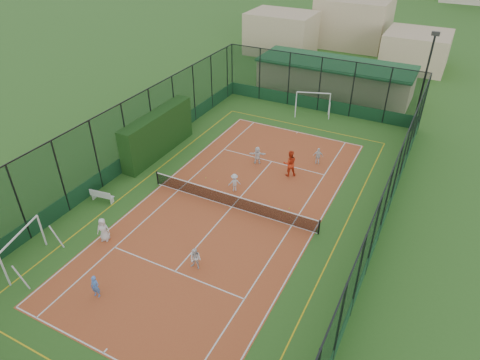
# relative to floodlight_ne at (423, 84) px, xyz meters

# --- Properties ---
(ground) EXTENTS (300.00, 300.00, 0.00)m
(ground) POSITION_rel_floodlight_ne_xyz_m (-8.60, -16.60, -4.12)
(ground) COLOR #316422
(ground) RESTS_ON ground
(court_slab) EXTENTS (11.17, 23.97, 0.01)m
(court_slab) POSITION_rel_floodlight_ne_xyz_m (-8.60, -16.60, -4.12)
(court_slab) COLOR #AD4426
(court_slab) RESTS_ON ground
(tennis_net) EXTENTS (11.67, 0.12, 1.06)m
(tennis_net) POSITION_rel_floodlight_ne_xyz_m (-8.60, -16.60, -3.59)
(tennis_net) COLOR black
(tennis_net) RESTS_ON ground
(perimeter_fence) EXTENTS (18.12, 34.12, 5.00)m
(perimeter_fence) POSITION_rel_floodlight_ne_xyz_m (-8.60, -16.60, -1.62)
(perimeter_fence) COLOR black
(perimeter_fence) RESTS_ON ground
(floodlight_ne) EXTENTS (0.60, 0.26, 8.25)m
(floodlight_ne) POSITION_rel_floodlight_ne_xyz_m (0.00, 0.00, 0.00)
(floodlight_ne) COLOR black
(floodlight_ne) RESTS_ON ground
(clubhouse) EXTENTS (15.20, 7.20, 3.15)m
(clubhouse) POSITION_rel_floodlight_ne_xyz_m (-8.60, 5.40, -2.55)
(clubhouse) COLOR tan
(clubhouse) RESTS_ON ground
(hedge_left) EXTENTS (1.14, 7.58, 3.32)m
(hedge_left) POSITION_rel_floodlight_ne_xyz_m (-16.90, -12.92, -2.47)
(hedge_left) COLOR black
(hedge_left) RESTS_ON ground
(white_bench) EXTENTS (1.63, 0.65, 0.89)m
(white_bench) POSITION_rel_floodlight_ne_xyz_m (-16.40, -19.84, -3.68)
(white_bench) COLOR white
(white_bench) RESTS_ON ground
(futsal_goal_near) EXTENTS (3.40, 1.75, 2.10)m
(futsal_goal_near) POSITION_rel_floodlight_ne_xyz_m (-15.96, -26.11, -3.07)
(futsal_goal_near) COLOR white
(futsal_goal_near) RESTS_ON ground
(futsal_goal_far) EXTENTS (3.24, 1.87, 2.01)m
(futsal_goal_far) POSITION_rel_floodlight_ne_xyz_m (-8.80, -0.53, -3.12)
(futsal_goal_far) COLOR white
(futsal_goal_far) RESTS_ON ground
(child_near_left) EXTENTS (0.86, 0.74, 1.50)m
(child_near_left) POSITION_rel_floodlight_ne_xyz_m (-13.63, -22.73, -3.37)
(child_near_left) COLOR silver
(child_near_left) RESTS_ON court_slab
(child_near_mid) EXTENTS (0.51, 0.38, 1.28)m
(child_near_mid) POSITION_rel_floodlight_ne_xyz_m (-11.09, -26.13, -3.47)
(child_near_mid) COLOR #5187E7
(child_near_mid) RESTS_ON court_slab
(child_near_right) EXTENTS (0.65, 0.52, 1.30)m
(child_near_right) POSITION_rel_floodlight_ne_xyz_m (-7.75, -22.25, -3.46)
(child_near_right) COLOR white
(child_near_right) RESTS_ON court_slab
(child_far_left) EXTENTS (0.95, 0.90, 1.29)m
(child_far_left) POSITION_rel_floodlight_ne_xyz_m (-9.31, -14.87, -3.47)
(child_far_left) COLOR silver
(child_far_left) RESTS_ON court_slab
(child_far_right) EXTENTS (0.81, 0.49, 1.30)m
(child_far_right) POSITION_rel_floodlight_ne_xyz_m (-5.45, -8.93, -3.47)
(child_far_right) COLOR white
(child_far_right) RESTS_ON court_slab
(child_far_back) EXTENTS (1.31, 0.86, 1.35)m
(child_far_back) POSITION_rel_floodlight_ne_xyz_m (-9.48, -10.90, -3.44)
(child_far_back) COLOR white
(child_far_back) RESTS_ON court_slab
(coach) EXTENTS (1.20, 1.14, 1.95)m
(coach) POSITION_rel_floodlight_ne_xyz_m (-6.75, -11.37, -3.14)
(coach) COLOR red
(coach) RESTS_ON court_slab
(tennis_balls) EXTENTS (6.65, 1.30, 0.07)m
(tennis_balls) POSITION_rel_floodlight_ne_xyz_m (-8.01, -14.93, -4.08)
(tennis_balls) COLOR #CCE033
(tennis_balls) RESTS_ON court_slab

